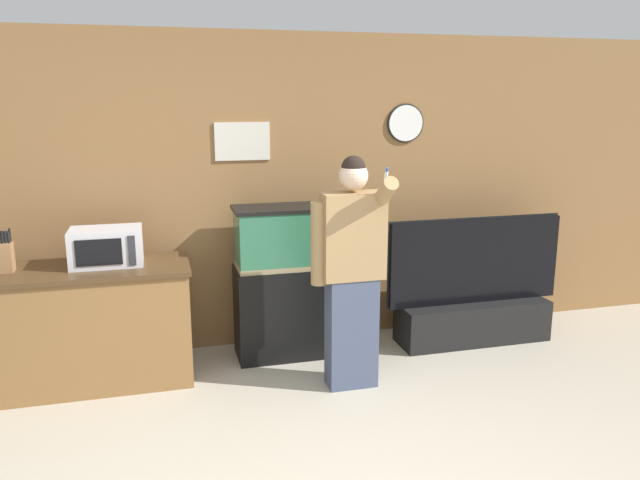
# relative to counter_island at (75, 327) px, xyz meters

# --- Properties ---
(wall_back_paneled) EXTENTS (10.00, 0.08, 2.60)m
(wall_back_paneled) POSITION_rel_counter_island_xyz_m (1.46, 0.49, 0.86)
(wall_back_paneled) COLOR olive
(wall_back_paneled) RESTS_ON ground_plane
(counter_island) EXTENTS (1.67, 0.65, 0.89)m
(counter_island) POSITION_rel_counter_island_xyz_m (0.00, 0.00, 0.00)
(counter_island) COLOR brown
(counter_island) RESTS_ON ground_plane
(microwave) EXTENTS (0.51, 0.34, 0.27)m
(microwave) POSITION_rel_counter_island_xyz_m (0.26, 0.04, 0.58)
(microwave) COLOR silver
(microwave) RESTS_ON counter_island
(knife_block) EXTENTS (0.11, 0.12, 0.31)m
(knife_block) POSITION_rel_counter_island_xyz_m (-0.42, 0.02, 0.55)
(knife_block) COLOR olive
(knife_block) RESTS_ON counter_island
(aquarium_on_stand) EXTENTS (0.97, 0.41, 1.24)m
(aquarium_on_stand) POSITION_rel_counter_island_xyz_m (1.68, 0.13, 0.18)
(aquarium_on_stand) COLOR black
(aquarium_on_stand) RESTS_ON ground_plane
(tv_on_stand) EXTENTS (1.58, 0.40, 1.09)m
(tv_on_stand) POSITION_rel_counter_island_xyz_m (3.23, 0.01, -0.13)
(tv_on_stand) COLOR black
(tv_on_stand) RESTS_ON ground_plane
(person_standing) EXTENTS (0.53, 0.40, 1.69)m
(person_standing) POSITION_rel_counter_island_xyz_m (1.94, -0.54, 0.44)
(person_standing) COLOR #424C66
(person_standing) RESTS_ON ground_plane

